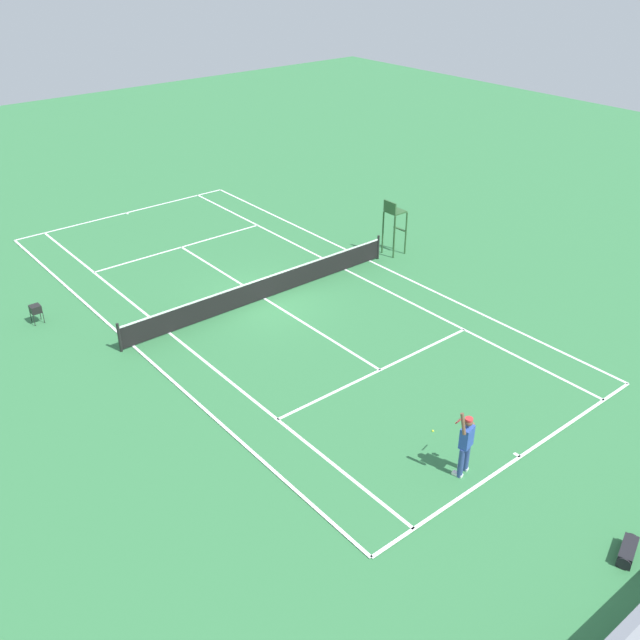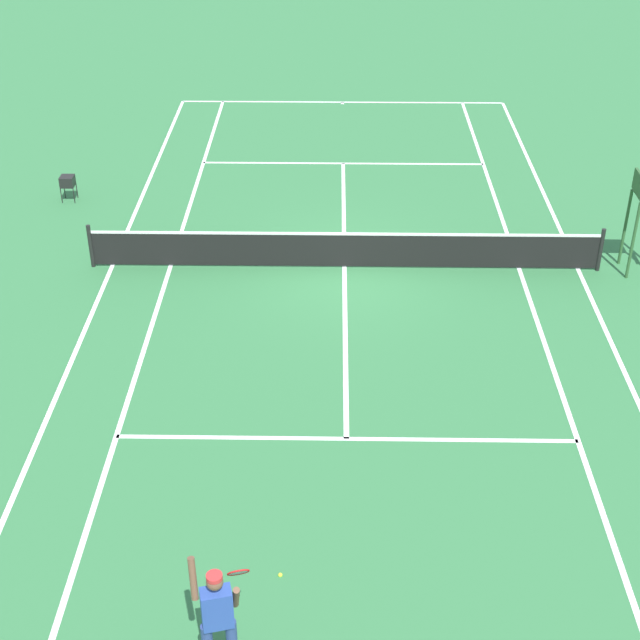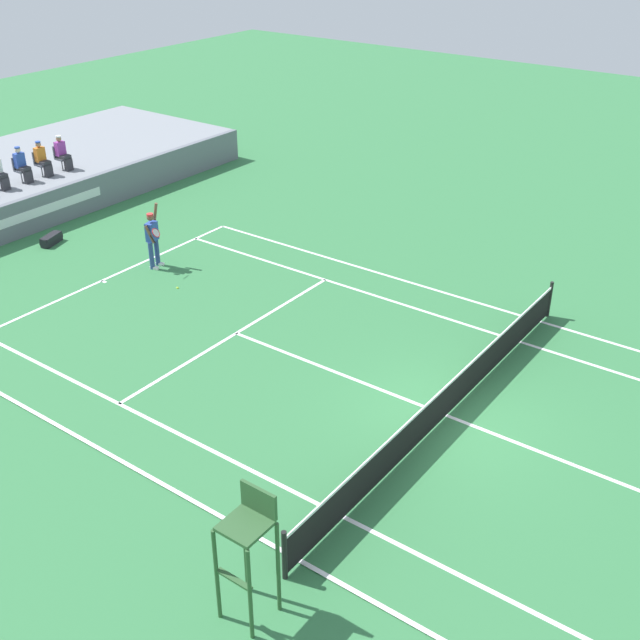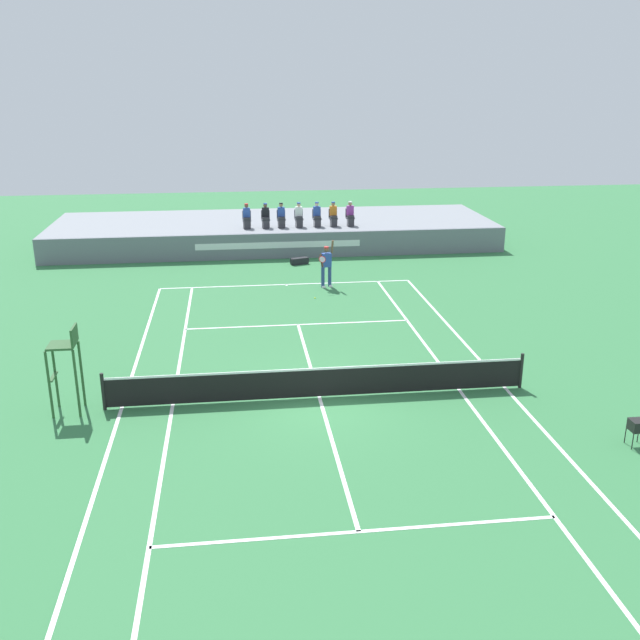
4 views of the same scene
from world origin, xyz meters
TOP-DOWN VIEW (x-y plane):
  - ground_plane at (0.00, 0.00)m, footprint 80.00×80.00m
  - court at (0.00, 0.00)m, footprint 11.08×23.88m
  - net at (0.00, 0.00)m, footprint 11.98×0.10m
  - tennis_player at (1.70, 11.30)m, footprint 0.74×0.76m
  - tennis_ball at (1.01, 9.64)m, footprint 0.07×0.07m
  - ball_hopper at (7.40, -3.72)m, footprint 0.36×0.36m

SIDE VIEW (x-z plane):
  - ground_plane at x=0.00m, z-range 0.00..0.00m
  - court at x=0.00m, z-range 0.00..0.02m
  - tennis_ball at x=1.01m, z-range 0.00..0.07m
  - net at x=0.00m, z-range -0.01..1.06m
  - ball_hopper at x=7.40m, z-range 0.22..0.92m
  - tennis_player at x=1.70m, z-range -0.05..2.04m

